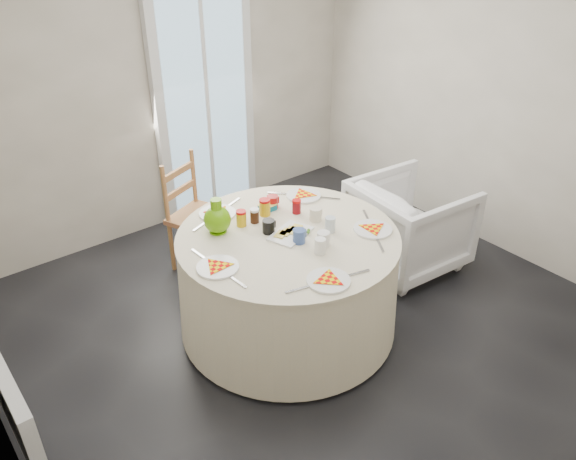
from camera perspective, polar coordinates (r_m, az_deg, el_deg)
floor at (r=4.15m, az=2.12°, el=-9.48°), size 4.00×4.00×0.00m
wall_back at (r=5.05m, az=-12.93°, el=14.16°), size 4.00×0.02×2.60m
wall_right at (r=4.93m, az=20.90°, el=12.55°), size 0.02×4.00×2.60m
glass_door at (r=5.25m, az=-8.41°, el=12.38°), size 1.00×0.08×2.10m
radiator at (r=3.46m, az=-26.51°, el=-14.98°), size 0.07×1.00×0.55m
table at (r=3.90m, az=0.00°, el=-5.37°), size 1.52×1.52×0.77m
wooden_chair at (r=4.57m, az=-8.97°, el=1.48°), size 0.55×0.54×0.95m
armchair at (r=4.68m, az=12.24°, el=0.71°), size 0.82×0.87×0.82m
place_settings at (r=3.69m, az=0.00°, el=-0.40°), size 1.61×1.61×0.03m
jar_cluster at (r=3.84m, az=-2.01°, el=1.85°), size 0.50×0.32×0.13m
butter_tub at (r=3.98m, az=-2.09°, el=2.34°), size 0.12×0.09×0.05m
green_pitcher at (r=3.71m, az=-7.22°, el=1.31°), size 0.20×0.20×0.24m
cheese_platter at (r=3.69m, az=0.26°, el=-0.30°), size 0.35×0.28×0.04m
mugs_glasses at (r=3.71m, az=1.34°, el=0.55°), size 0.80×0.80×0.11m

